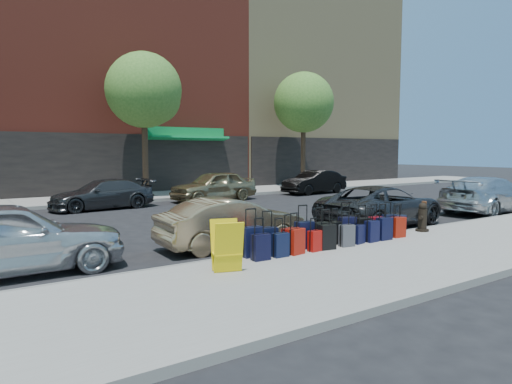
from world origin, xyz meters
TOP-DOWN VIEW (x-y plane):
  - ground at (0.00, 0.00)m, footprint 120.00×120.00m
  - sidewalk_near at (0.00, -6.50)m, footprint 60.00×4.00m
  - sidewalk_far at (0.00, 10.00)m, footprint 60.00×4.00m
  - curb_near at (0.00, -4.48)m, footprint 60.00×0.08m
  - curb_far at (0.00, 7.98)m, footprint 60.00×0.08m
  - building_center at (0.00, 17.99)m, footprint 17.00×12.85m
  - building_right at (16.00, 17.99)m, footprint 15.00×12.12m
  - tree_center at (0.64, 9.50)m, footprint 3.80×3.80m
  - tree_right at (11.14, 9.50)m, footprint 3.80×3.80m
  - suitcase_front_0 at (-2.45, -4.77)m, footprint 0.46×0.28m
  - suitcase_front_1 at (-2.02, -4.76)m, footprint 0.44×0.29m
  - suitcase_front_2 at (-1.45, -4.82)m, footprint 0.38×0.25m
  - suitcase_front_3 at (-0.96, -4.77)m, footprint 0.45×0.27m
  - suitcase_front_4 at (-0.50, -4.84)m, footprint 0.40×0.22m
  - suitcase_front_5 at (0.08, -4.78)m, footprint 0.39×0.24m
  - suitcase_front_6 at (0.42, -4.80)m, footprint 0.47×0.32m
  - suitcase_front_7 at (1.02, -4.80)m, footprint 0.42×0.28m
  - suitcase_front_8 at (1.53, -4.76)m, footprint 0.38×0.22m
  - suitcase_front_9 at (2.07, -4.78)m, footprint 0.40×0.24m
  - suitcase_front_10 at (2.51, -4.78)m, footprint 0.38×0.26m
  - suitcase_back_0 at (-2.47, -5.12)m, footprint 0.39×0.24m
  - suitcase_back_1 at (-1.94, -5.12)m, footprint 0.36×0.21m
  - suitcase_back_2 at (-1.49, -5.11)m, footprint 0.43×0.30m
  - suitcase_back_3 at (-0.94, -5.12)m, footprint 0.34×0.22m
  - suitcase_back_4 at (-0.57, -5.13)m, footprint 0.43×0.29m
  - suitcase_back_5 at (0.06, -5.15)m, footprint 0.39×0.26m
  - suitcase_back_6 at (0.55, -5.09)m, footprint 0.35×0.24m
  - suitcase_back_7 at (1.00, -5.12)m, footprint 0.38×0.23m
  - suitcase_back_8 at (1.47, -5.12)m, footprint 0.41×0.25m
  - suitcase_back_9 at (2.07, -5.09)m, footprint 0.40×0.26m
  - fire_hydrant at (3.41, -4.88)m, footprint 0.43×0.38m
  - bollard at (3.79, -4.65)m, footprint 0.15×0.15m
  - display_rack at (-3.52, -5.48)m, footprint 0.71×0.74m
  - car_near_0 at (-7.04, -2.87)m, footprint 4.48×1.81m
  - car_near_1 at (-1.94, -3.07)m, footprint 3.91×1.46m
  - car_near_2 at (3.88, -2.98)m, footprint 4.99×2.67m
  - car_near_3 at (9.93, -3.22)m, footprint 5.09×2.27m
  - car_far_1 at (-2.52, 6.62)m, footprint 4.48×2.14m
  - car_far_2 at (2.92, 6.69)m, footprint 4.54×2.18m
  - car_far_3 at (9.59, 6.81)m, footprint 4.19×1.80m

SIDE VIEW (x-z plane):
  - ground at x=0.00m, z-range 0.00..0.00m
  - sidewalk_near at x=0.00m, z-range 0.00..0.15m
  - sidewalk_far at x=0.00m, z-range 0.00..0.15m
  - curb_near at x=0.00m, z-range 0.00..0.15m
  - curb_far at x=0.00m, z-range 0.00..0.15m
  - suitcase_back_6 at x=0.55m, z-range 0.01..0.77m
  - suitcase_back_3 at x=-0.94m, z-range 0.00..0.79m
  - suitcase_front_10 at x=2.51m, z-range -0.01..0.84m
  - suitcase_back_1 at x=-1.94m, z-range -0.01..0.85m
  - suitcase_back_5 at x=0.06m, z-range -0.01..0.85m
  - suitcase_front_2 at x=-1.45m, z-range -0.01..0.86m
  - suitcase_back_7 at x=1.00m, z-range -0.02..0.87m
  - suitcase_back_9 at x=2.07m, z-range -0.02..0.87m
  - suitcase_front_5 at x=0.08m, z-range -0.02..0.88m
  - suitcase_front_8 at x=1.53m, z-range -0.02..0.88m
  - suitcase_back_0 at x=-2.47m, z-range -0.02..0.89m
  - suitcase_front_7 at x=1.02m, z-range -0.02..0.90m
  - suitcase_front_9 at x=2.07m, z-range -0.02..0.90m
  - suitcase_back_2 at x=-1.49m, z-range -0.03..0.91m
  - suitcase_back_8 at x=1.47m, z-range -0.03..0.92m
  - suitcase_back_4 at x=-0.57m, z-range -0.03..0.93m
  - suitcase_front_4 at x=-0.50m, z-range -0.03..0.93m
  - suitcase_front_1 at x=-2.02m, z-range -0.03..0.95m
  - suitcase_front_6 at x=0.42m, z-range -0.05..1.00m
  - suitcase_front_3 at x=-0.96m, z-range -0.05..1.00m
  - suitcase_front_0 at x=-2.45m, z-range -0.05..1.02m
  - fire_hydrant at x=3.41m, z-range 0.12..0.95m
  - bollard at x=3.79m, z-range 0.16..0.99m
  - car_far_1 at x=-2.52m, z-range 0.00..1.26m
  - display_rack at x=-3.52m, z-range 0.14..1.13m
  - car_near_1 at x=-1.94m, z-range 0.00..1.28m
  - car_near_2 at x=3.88m, z-range 0.00..1.33m
  - car_far_3 at x=9.59m, z-range 0.00..1.34m
  - car_near_3 at x=9.93m, z-range 0.00..1.45m
  - car_far_2 at x=2.92m, z-range 0.00..1.50m
  - car_near_0 at x=-7.04m, z-range 0.00..1.53m
  - tree_center at x=0.64m, z-range 1.78..9.05m
  - tree_right at x=11.14m, z-range 1.78..9.05m
  - building_right at x=16.00m, z-range -0.02..17.98m
  - building_center at x=0.00m, z-range -0.02..19.98m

